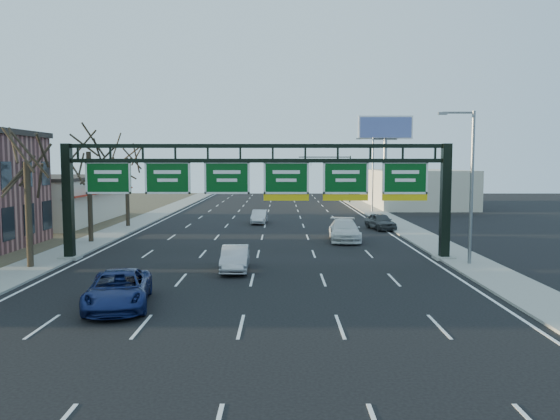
{
  "coord_description": "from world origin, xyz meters",
  "views": [
    {
      "loc": [
        1.45,
        -25.7,
        6.06
      ],
      "look_at": [
        1.44,
        6.81,
        3.2
      ],
      "focal_mm": 35.0,
      "sensor_mm": 36.0,
      "label": 1
    }
  ],
  "objects_px": {
    "sign_gantry": "(259,185)",
    "car_blue_suv": "(119,289)",
    "car_silver_sedan": "(235,259)",
    "car_white_wagon": "(345,230)"
  },
  "relations": [
    {
      "from": "sign_gantry",
      "to": "car_white_wagon",
      "type": "relative_size",
      "value": 4.38
    },
    {
      "from": "car_blue_suv",
      "to": "car_silver_sedan",
      "type": "relative_size",
      "value": 1.27
    },
    {
      "from": "car_white_wagon",
      "to": "sign_gantry",
      "type": "bearing_deg",
      "value": -124.93
    },
    {
      "from": "sign_gantry",
      "to": "car_silver_sedan",
      "type": "height_order",
      "value": "sign_gantry"
    },
    {
      "from": "car_silver_sedan",
      "to": "car_white_wagon",
      "type": "xyz_separation_m",
      "value": [
        7.5,
        11.71,
        0.12
      ]
    },
    {
      "from": "sign_gantry",
      "to": "car_blue_suv",
      "type": "bearing_deg",
      "value": -116.01
    },
    {
      "from": "car_blue_suv",
      "to": "car_white_wagon",
      "type": "relative_size",
      "value": 0.96
    },
    {
      "from": "car_blue_suv",
      "to": "car_silver_sedan",
      "type": "height_order",
      "value": "car_blue_suv"
    },
    {
      "from": "car_blue_suv",
      "to": "car_silver_sedan",
      "type": "distance_m",
      "value": 8.72
    },
    {
      "from": "car_blue_suv",
      "to": "car_silver_sedan",
      "type": "bearing_deg",
      "value": 50.93
    }
  ]
}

